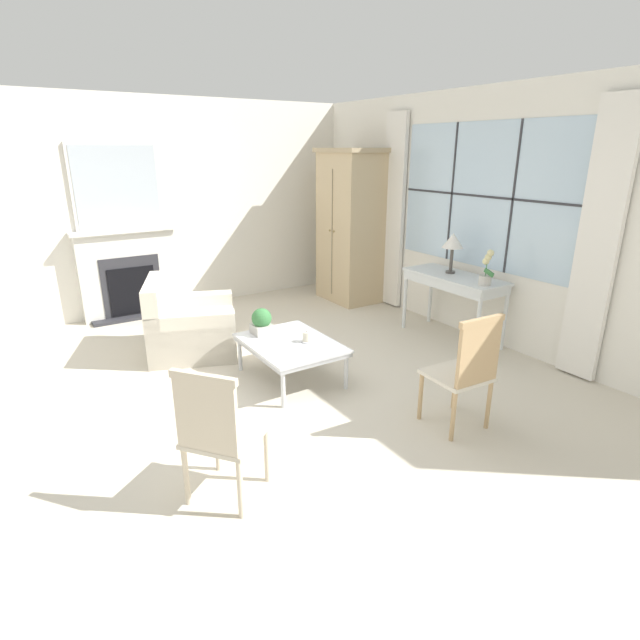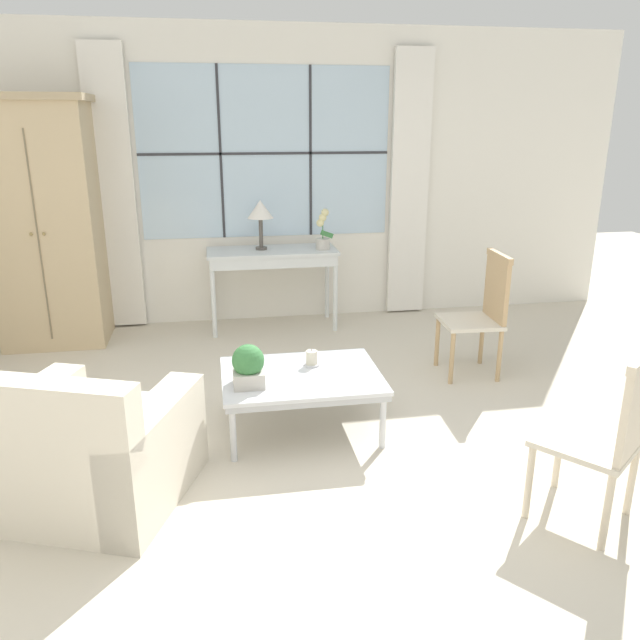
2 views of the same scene
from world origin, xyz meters
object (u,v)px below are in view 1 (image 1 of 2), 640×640
at_px(armoire, 351,226).
at_px(coffee_table, 291,346).
at_px(console_table, 454,282).
at_px(potted_plant_small, 262,322).
at_px(potted_orchid, 486,271).
at_px(table_lamp, 453,242).
at_px(side_chair_wooden, 467,367).
at_px(fireplace, 128,263).
at_px(armchair_upholstered, 190,328).
at_px(pillar_candle, 307,337).
at_px(accent_chair_wooden, 217,429).

distance_m(armoire, coffee_table, 2.96).
xyz_separation_m(console_table, potted_plant_small, (-0.38, -2.29, -0.16)).
relative_size(potted_orchid, potted_plant_small, 1.45).
height_order(table_lamp, side_chair_wooden, table_lamp).
xyz_separation_m(potted_orchid, side_chair_wooden, (1.03, -1.39, -0.37)).
relative_size(fireplace, armoire, 1.03).
bearing_deg(potted_plant_small, fireplace, -164.62).
height_order(armchair_upholstered, pillar_candle, armchair_upholstered).
relative_size(console_table, coffee_table, 1.21).
distance_m(accent_chair_wooden, pillar_candle, 1.86).
relative_size(fireplace, armchair_upholstered, 1.85).
distance_m(console_table, potted_orchid, 0.54).
distance_m(table_lamp, potted_plant_small, 2.41).
bearing_deg(accent_chair_wooden, armoire, 134.21).
distance_m(potted_orchid, pillar_candle, 2.07).
bearing_deg(coffee_table, side_chair_wooden, 24.64).
distance_m(potted_orchid, side_chair_wooden, 1.77).
xyz_separation_m(fireplace, table_lamp, (2.82, 3.01, 0.42)).
height_order(potted_plant_small, pillar_candle, potted_plant_small).
bearing_deg(side_chair_wooden, console_table, 136.09).
distance_m(armoire, armchair_upholstered, 2.91).
relative_size(fireplace, potted_orchid, 5.80).
xyz_separation_m(potted_orchid, pillar_candle, (-0.43, -1.97, -0.48)).
bearing_deg(pillar_candle, armchair_upholstered, -151.35).
xyz_separation_m(armchair_upholstered, pillar_candle, (1.31, 0.72, 0.17)).
xyz_separation_m(potted_plant_small, pillar_candle, (0.43, 0.26, -0.08)).
bearing_deg(pillar_candle, fireplace, -162.15).
relative_size(fireplace, side_chair_wooden, 2.28).
relative_size(fireplace, coffee_table, 2.19).
xyz_separation_m(table_lamp, side_chair_wooden, (1.61, -1.48, -0.59)).
distance_m(armoire, table_lamp, 1.88).
relative_size(fireplace, accent_chair_wooden, 2.36).
bearing_deg(potted_plant_small, side_chair_wooden, 23.99).
xyz_separation_m(armoire, coffee_table, (1.95, -2.10, -0.73)).
distance_m(potted_orchid, coffee_table, 2.23).
relative_size(console_table, potted_plant_small, 4.65).
distance_m(side_chair_wooden, potted_plant_small, 2.06).
height_order(fireplace, table_lamp, fireplace).
height_order(table_lamp, armchair_upholstered, table_lamp).
relative_size(fireplace, table_lamp, 4.78).
xyz_separation_m(accent_chair_wooden, pillar_candle, (-1.24, 1.39, -0.09)).
xyz_separation_m(fireplace, coffee_table, (2.88, 0.83, -0.37)).
bearing_deg(armchair_upholstered, potted_orchid, 57.09).
bearing_deg(pillar_candle, potted_orchid, 77.80).
height_order(fireplace, accent_chair_wooden, fireplace).
relative_size(fireplace, pillar_candle, 19.60).
bearing_deg(pillar_candle, console_table, 91.53).
bearing_deg(side_chair_wooden, armoire, 158.17).
bearing_deg(potted_plant_small, pillar_candle, 30.85).
height_order(potted_orchid, pillar_candle, potted_orchid).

